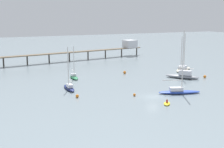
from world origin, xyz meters
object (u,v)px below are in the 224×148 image
dinghy_yellow (167,103)px  sailboat_cream (183,68)px  pier (105,48)px  sailboat_blue (179,90)px  sailboat_gray (183,75)px  mooring_buoy_mid (134,95)px  mooring_buoy_near (205,77)px  mooring_buoy_outer (125,72)px  sailboat_navy (69,87)px  mooring_buoy_inner (77,96)px  sailboat_green (74,76)px

dinghy_yellow → sailboat_cream: bearing=47.2°
pier → dinghy_yellow: 68.83m
sailboat_blue → sailboat_gray: 17.67m
sailboat_gray → mooring_buoy_mid: sailboat_gray is taller
sailboat_blue → mooring_buoy_near: (17.49, 11.11, -0.40)m
sailboat_gray → mooring_buoy_near: size_ratio=14.44×
sailboat_gray → mooring_buoy_outer: size_ratio=13.36×
sailboat_cream → mooring_buoy_outer: sailboat_cream is taller
mooring_buoy_mid → mooring_buoy_near: 28.87m
sailboat_gray → sailboat_navy: 32.70m
sailboat_cream → mooring_buoy_outer: 19.62m
sailboat_navy → mooring_buoy_inner: size_ratio=14.02×
sailboat_navy → mooring_buoy_inner: (-0.69, -7.76, -0.31)m
sailboat_navy → dinghy_yellow: (13.65, -20.23, -0.46)m
mooring_buoy_mid → mooring_buoy_inner: mooring_buoy_inner is taller
mooring_buoy_inner → mooring_buoy_near: (39.27, 4.51, 0.04)m
sailboat_gray → sailboat_green: size_ratio=1.29×
sailboat_green → mooring_buoy_inner: size_ratio=12.52×
mooring_buoy_outer → mooring_buoy_near: (17.36, -15.24, -0.03)m
dinghy_yellow → mooring_buoy_mid: size_ratio=4.87×
sailboat_gray → sailboat_cream: (7.90, 9.88, -0.20)m
mooring_buoy_inner → sailboat_gray: bearing=11.4°
pier → sailboat_navy: bearing=-122.9°
pier → sailboat_navy: size_ratio=6.71×
sailboat_cream → mooring_buoy_mid: sailboat_cream is taller
sailboat_cream → mooring_buoy_near: 12.27m
pier → mooring_buoy_mid: bearing=-108.1°
sailboat_green → mooring_buoy_near: bearing=-24.6°
mooring_buoy_inner → pier: bearing=60.4°
sailboat_blue → mooring_buoy_mid: (-10.06, 2.48, -0.50)m
sailboat_blue → sailboat_green: sailboat_blue is taller
sailboat_navy → mooring_buoy_outer: size_ratio=11.57×
pier → mooring_buoy_near: size_ratio=83.93×
sailboat_gray → mooring_buoy_inner: size_ratio=16.18×
sailboat_gray → mooring_buoy_near: (5.89, -2.22, -0.48)m
mooring_buoy_inner → mooring_buoy_mid: bearing=-19.4°
mooring_buoy_near → mooring_buoy_mid: bearing=-162.6°
pier → sailboat_navy: sailboat_navy is taller
sailboat_blue → mooring_buoy_outer: size_ratio=16.41×
sailboat_gray → sailboat_green: sailboat_gray is taller
pier → sailboat_green: bearing=-125.8°
dinghy_yellow → mooring_buoy_mid: dinghy_yellow is taller
mooring_buoy_near → sailboat_green: bearing=155.4°
sailboat_blue → sailboat_gray: (11.60, 13.33, 0.08)m
pier → mooring_buoy_outer: size_ratio=77.62×
mooring_buoy_outer → pier: bearing=75.6°
sailboat_blue → sailboat_green: (-15.83, 26.38, -0.20)m
sailboat_green → dinghy_yellow: bearing=-75.4°
sailboat_cream → sailboat_navy: (-40.58, -8.86, -0.01)m
mooring_buoy_near → mooring_buoy_inner: bearing=-173.4°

